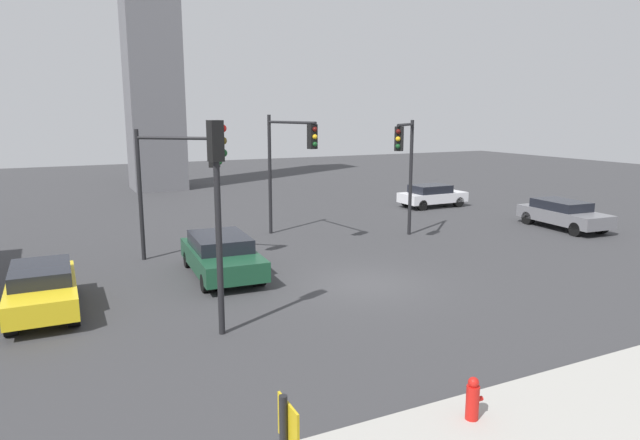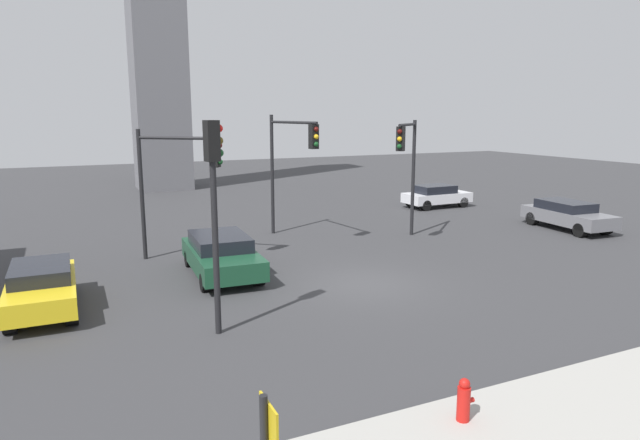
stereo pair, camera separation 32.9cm
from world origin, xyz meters
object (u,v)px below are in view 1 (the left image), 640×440
(traffic_light_2, at_px, (218,189))
(fire_hydrant, at_px, (473,399))
(car_0, at_px, (42,288))
(car_2, at_px, (221,255))
(traffic_light_1, at_px, (289,152))
(traffic_light_3, at_px, (176,170))
(car_1, at_px, (563,214))
(traffic_light_0, at_px, (405,155))
(car_4, at_px, (432,195))

(traffic_light_2, relative_size, fire_hydrant, 6.70)
(car_0, xyz_separation_m, car_2, (5.67, 1.41, 0.02))
(car_0, bearing_deg, traffic_light_1, 119.36)
(traffic_light_2, relative_size, car_0, 1.28)
(traffic_light_1, distance_m, car_2, 6.73)
(traffic_light_3, bearing_deg, car_0, -101.73)
(car_1, xyz_separation_m, car_2, (-17.53, -0.48, 0.00))
(traffic_light_0, relative_size, traffic_light_1, 0.96)
(car_0, relative_size, car_1, 0.91)
(traffic_light_3, xyz_separation_m, car_1, (18.45, -1.96, -2.82))
(traffic_light_3, relative_size, car_2, 1.05)
(car_0, bearing_deg, car_4, 115.86)
(car_0, height_order, car_2, car_2)
(car_0, relative_size, car_4, 1.05)
(fire_hydrant, distance_m, car_1, 20.09)
(traffic_light_3, relative_size, car_4, 1.24)
(fire_hydrant, distance_m, car_0, 12.23)
(traffic_light_2, height_order, car_1, traffic_light_2)
(traffic_light_0, distance_m, car_4, 10.17)
(traffic_light_3, distance_m, car_2, 3.84)
(car_2, relative_size, car_4, 1.18)
(car_2, bearing_deg, traffic_light_2, -12.98)
(traffic_light_1, bearing_deg, traffic_light_3, -80.84)
(car_0, distance_m, car_4, 23.60)
(car_4, bearing_deg, car_1, -77.85)
(car_0, height_order, car_1, car_1)
(traffic_light_2, distance_m, traffic_light_3, 7.65)
(traffic_light_2, bearing_deg, traffic_light_1, 47.80)
(traffic_light_0, relative_size, car_2, 1.11)
(fire_hydrant, height_order, car_1, car_1)
(car_2, bearing_deg, traffic_light_1, 136.16)
(traffic_light_3, height_order, car_1, traffic_light_3)
(car_4, bearing_deg, traffic_light_2, -141.80)
(car_2, bearing_deg, traffic_light_3, -156.33)
(traffic_light_1, height_order, traffic_light_2, traffic_light_1)
(traffic_light_3, relative_size, car_0, 1.18)
(car_1, bearing_deg, traffic_light_3, -92.21)
(traffic_light_1, distance_m, traffic_light_2, 10.91)
(traffic_light_1, relative_size, car_1, 1.19)
(car_1, distance_m, car_4, 8.33)
(traffic_light_2, height_order, fire_hydrant, traffic_light_2)
(fire_hydrant, bearing_deg, car_4, 54.38)
(traffic_light_1, height_order, car_0, traffic_light_1)
(traffic_light_0, distance_m, car_0, 15.20)
(traffic_light_0, xyz_separation_m, car_1, (8.65, -1.26, -3.07))
(traffic_light_1, relative_size, car_4, 1.37)
(traffic_light_2, bearing_deg, fire_hydrant, -75.52)
(fire_hydrant, bearing_deg, car_0, 124.99)
(traffic_light_2, distance_m, car_1, 20.08)
(fire_hydrant, height_order, car_2, car_2)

